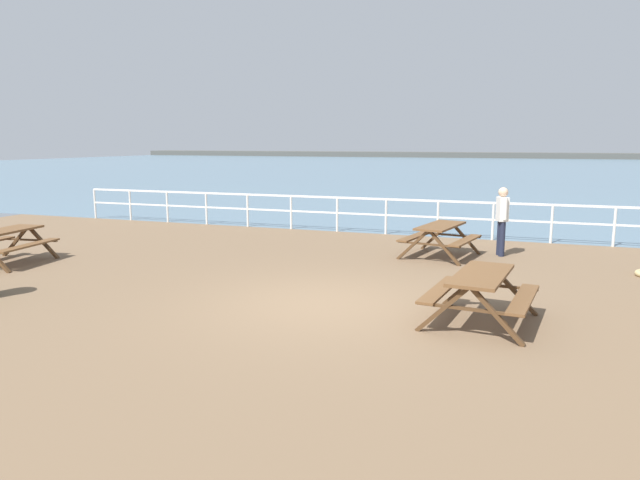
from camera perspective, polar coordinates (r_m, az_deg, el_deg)
ground_plane at (r=9.93m, az=0.32°, el=-6.91°), size 30.00×24.00×0.20m
sea_band at (r=61.86m, az=17.03°, el=6.73°), size 142.00×90.00×0.01m
distant_shoreline at (r=104.80m, az=18.30°, el=7.71°), size 142.00×6.00×1.80m
seaward_railing at (r=17.13m, az=9.05°, el=2.86°), size 23.07×0.07×1.08m
picnic_table_near_left at (r=14.82m, az=-28.73°, el=0.14°), size 1.73×1.97×0.80m
picnic_table_near_right at (r=14.11m, az=11.80°, el=0.71°), size 1.83×2.06×0.80m
picnic_table_mid_centre at (r=9.09m, az=15.61°, el=-4.36°), size 1.72×1.96×0.80m
visitor at (r=14.56m, az=17.54°, el=2.19°), size 0.32×0.51×1.66m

